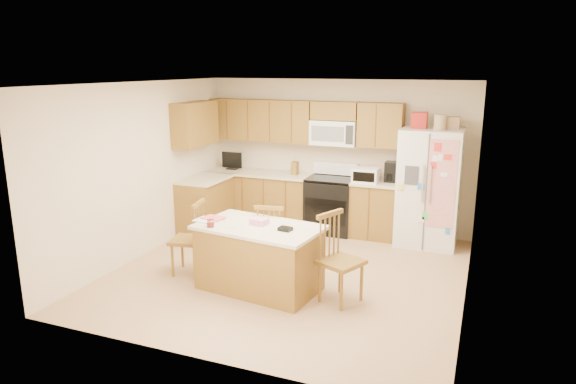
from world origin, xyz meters
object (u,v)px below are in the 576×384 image
at_px(refrigerator, 429,186).
at_px(windsor_chair_back, 271,240).
at_px(stove, 331,204).
at_px(windsor_chair_left, 189,239).
at_px(windsor_chair_right, 339,261).
at_px(island, 259,257).

height_order(refrigerator, windsor_chair_back, refrigerator).
distance_m(stove, windsor_chair_left, 2.71).
height_order(windsor_chair_left, windsor_chair_right, windsor_chair_right).
bearing_deg(refrigerator, windsor_chair_left, -140.15).
distance_m(refrigerator, windsor_chair_back, 2.67).
distance_m(stove, windsor_chair_right, 2.64).
relative_size(island, windsor_chair_left, 1.67).
xyz_separation_m(stove, windsor_chair_right, (0.85, -2.50, 0.03)).
height_order(windsor_chair_back, windsor_chair_right, windsor_chair_right).
bearing_deg(refrigerator, windsor_chair_back, -133.66).
xyz_separation_m(refrigerator, windsor_chair_back, (-1.81, -1.90, -0.47)).
height_order(refrigerator, windsor_chair_left, refrigerator).
relative_size(windsor_chair_left, windsor_chair_right, 0.93).
distance_m(refrigerator, windsor_chair_left, 3.68).
relative_size(refrigerator, island, 1.23).
bearing_deg(stove, windsor_chair_back, -96.99).
bearing_deg(stove, refrigerator, -2.30).
relative_size(stove, island, 0.68).
height_order(refrigerator, windsor_chair_right, refrigerator).
height_order(island, windsor_chair_left, windsor_chair_left).
height_order(stove, windsor_chair_back, stove).
relative_size(windsor_chair_left, windsor_chair_back, 1.04).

